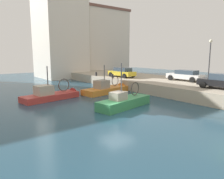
{
  "coord_description": "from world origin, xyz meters",
  "views": [
    {
      "loc": [
        -10.31,
        -12.86,
        4.45
      ],
      "look_at": [
        1.59,
        2.62,
        1.2
      ],
      "focal_mm": 34.37,
      "sensor_mm": 36.0,
      "label": 1
    }
  ],
  "objects_px": {
    "fishing_boat_red": "(54,97)",
    "parked_car_black": "(223,81)",
    "fishing_boat_green": "(127,105)",
    "mooring_bollard_mid": "(96,74)",
    "parked_car_yellow": "(122,72)",
    "quay_streetlamp": "(210,54)",
    "parked_car_white": "(185,75)",
    "fishing_boat_orange": "(108,91)",
    "mooring_bollard_south": "(113,76)"
  },
  "relations": [
    {
      "from": "parked_car_yellow",
      "to": "mooring_bollard_mid",
      "type": "xyz_separation_m",
      "value": [
        -1.92,
        3.69,
        -0.42
      ]
    },
    {
      "from": "parked_car_yellow",
      "to": "mooring_bollard_mid",
      "type": "bearing_deg",
      "value": 117.56
    },
    {
      "from": "mooring_bollard_south",
      "to": "fishing_boat_green",
      "type": "bearing_deg",
      "value": -121.45
    },
    {
      "from": "fishing_boat_red",
      "to": "fishing_boat_green",
      "type": "bearing_deg",
      "value": -61.76
    },
    {
      "from": "mooring_bollard_south",
      "to": "mooring_bollard_mid",
      "type": "xyz_separation_m",
      "value": [
        0.0,
        4.0,
        0.0
      ]
    },
    {
      "from": "parked_car_black",
      "to": "mooring_bollard_south",
      "type": "distance_m",
      "value": 13.7
    },
    {
      "from": "fishing_boat_green",
      "to": "parked_car_black",
      "type": "height_order",
      "value": "fishing_boat_green"
    },
    {
      "from": "parked_car_yellow",
      "to": "mooring_bollard_south",
      "type": "height_order",
      "value": "parked_car_yellow"
    },
    {
      "from": "fishing_boat_red",
      "to": "mooring_bollard_mid",
      "type": "distance_m",
      "value": 11.61
    },
    {
      "from": "fishing_boat_orange",
      "to": "parked_car_yellow",
      "type": "distance_m",
      "value": 6.2
    },
    {
      "from": "fishing_boat_red",
      "to": "mooring_bollard_mid",
      "type": "bearing_deg",
      "value": 35.21
    },
    {
      "from": "fishing_boat_green",
      "to": "mooring_bollard_mid",
      "type": "relative_size",
      "value": 11.65
    },
    {
      "from": "mooring_bollard_mid",
      "to": "parked_car_black",
      "type": "bearing_deg",
      "value": -81.43
    },
    {
      "from": "fishing_boat_green",
      "to": "parked_car_yellow",
      "type": "relative_size",
      "value": 1.48
    },
    {
      "from": "mooring_bollard_south",
      "to": "mooring_bollard_mid",
      "type": "relative_size",
      "value": 1.0
    },
    {
      "from": "parked_car_yellow",
      "to": "quay_streetlamp",
      "type": "xyz_separation_m",
      "value": [
        3.73,
        -10.71,
        2.56
      ]
    },
    {
      "from": "parked_car_white",
      "to": "parked_car_black",
      "type": "bearing_deg",
      "value": -114.87
    },
    {
      "from": "parked_car_black",
      "to": "mooring_bollard_mid",
      "type": "relative_size",
      "value": 7.69
    },
    {
      "from": "fishing_boat_red",
      "to": "parked_car_white",
      "type": "height_order",
      "value": "fishing_boat_red"
    },
    {
      "from": "parked_car_yellow",
      "to": "quay_streetlamp",
      "type": "relative_size",
      "value": 0.9
    },
    {
      "from": "fishing_boat_red",
      "to": "parked_car_yellow",
      "type": "bearing_deg",
      "value": 14.64
    },
    {
      "from": "fishing_boat_green",
      "to": "quay_streetlamp",
      "type": "bearing_deg",
      "value": -4.73
    },
    {
      "from": "fishing_boat_red",
      "to": "fishing_boat_orange",
      "type": "bearing_deg",
      "value": -3.38
    },
    {
      "from": "fishing_boat_orange",
      "to": "quay_streetlamp",
      "type": "distance_m",
      "value": 12.14
    },
    {
      "from": "mooring_bollard_mid",
      "to": "quay_streetlamp",
      "type": "xyz_separation_m",
      "value": [
        5.65,
        -14.39,
        2.98
      ]
    },
    {
      "from": "parked_car_black",
      "to": "mooring_bollard_south",
      "type": "xyz_separation_m",
      "value": [
        -2.63,
        13.44,
        -0.45
      ]
    },
    {
      "from": "fishing_boat_green",
      "to": "quay_streetlamp",
      "type": "height_order",
      "value": "quay_streetlamp"
    },
    {
      "from": "parked_car_white",
      "to": "mooring_bollard_south",
      "type": "distance_m",
      "value": 9.33
    },
    {
      "from": "fishing_boat_green",
      "to": "fishing_boat_red",
      "type": "height_order",
      "value": "fishing_boat_green"
    },
    {
      "from": "fishing_boat_green",
      "to": "parked_car_white",
      "type": "distance_m",
      "value": 11.37
    },
    {
      "from": "fishing_boat_orange",
      "to": "quay_streetlamp",
      "type": "relative_size",
      "value": 1.41
    },
    {
      "from": "fishing_boat_red",
      "to": "parked_car_white",
      "type": "distance_m",
      "value": 15.66
    },
    {
      "from": "parked_car_black",
      "to": "mooring_bollard_mid",
      "type": "bearing_deg",
      "value": 98.57
    },
    {
      "from": "fishing_boat_green",
      "to": "quay_streetlamp",
      "type": "relative_size",
      "value": 1.33
    },
    {
      "from": "parked_car_white",
      "to": "mooring_bollard_south",
      "type": "height_order",
      "value": "parked_car_white"
    },
    {
      "from": "parked_car_white",
      "to": "parked_car_yellow",
      "type": "bearing_deg",
      "value": 112.99
    },
    {
      "from": "fishing_boat_red",
      "to": "parked_car_yellow",
      "type": "relative_size",
      "value": 1.54
    },
    {
      "from": "fishing_boat_red",
      "to": "fishing_boat_orange",
      "type": "height_order",
      "value": "fishing_boat_red"
    },
    {
      "from": "parked_car_yellow",
      "to": "fishing_boat_red",
      "type": "bearing_deg",
      "value": -165.36
    },
    {
      "from": "quay_streetlamp",
      "to": "parked_car_white",
      "type": "bearing_deg",
      "value": 97.15
    },
    {
      "from": "fishing_boat_green",
      "to": "mooring_bollard_south",
      "type": "bearing_deg",
      "value": 58.55
    },
    {
      "from": "parked_car_white",
      "to": "quay_streetlamp",
      "type": "xyz_separation_m",
      "value": [
        0.34,
        -2.73,
        2.57
      ]
    },
    {
      "from": "mooring_bollard_south",
      "to": "mooring_bollard_mid",
      "type": "distance_m",
      "value": 4.0
    },
    {
      "from": "fishing_boat_green",
      "to": "parked_car_yellow",
      "type": "distance_m",
      "value": 12.56
    },
    {
      "from": "mooring_bollard_mid",
      "to": "quay_streetlamp",
      "type": "relative_size",
      "value": 0.11
    },
    {
      "from": "fishing_boat_red",
      "to": "parked_car_black",
      "type": "xyz_separation_m",
      "value": [
        12.06,
        -10.79,
        1.78
      ]
    },
    {
      "from": "fishing_boat_red",
      "to": "parked_car_yellow",
      "type": "distance_m",
      "value": 11.86
    },
    {
      "from": "fishing_boat_red",
      "to": "parked_car_yellow",
      "type": "height_order",
      "value": "fishing_boat_red"
    },
    {
      "from": "parked_car_white",
      "to": "mooring_bollard_south",
      "type": "xyz_separation_m",
      "value": [
        -5.31,
        7.66,
        -0.41
      ]
    },
    {
      "from": "fishing_boat_red",
      "to": "mooring_bollard_mid",
      "type": "xyz_separation_m",
      "value": [
        9.43,
        6.65,
        1.33
      ]
    }
  ]
}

